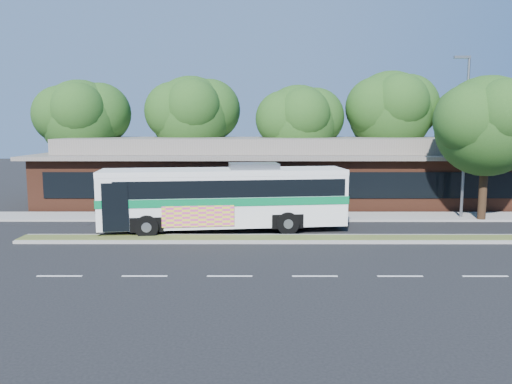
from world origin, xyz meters
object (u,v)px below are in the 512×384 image
(sidewalk_tree, at_px, (493,124))
(transit_bus, at_px, (225,194))
(sedan, at_px, (99,197))
(lamp_post, at_px, (465,132))

(sidewalk_tree, bearing_deg, transit_bus, -169.35)
(sedan, xyz_separation_m, sidewalk_tree, (22.96, -3.92, 4.63))
(transit_bus, bearing_deg, sidewalk_tree, 3.39)
(lamp_post, height_order, sidewalk_tree, lamp_post)
(lamp_post, relative_size, sedan, 1.75)
(sedan, height_order, sidewalk_tree, sidewalk_tree)
(lamp_post, height_order, sedan, lamp_post)
(transit_bus, bearing_deg, sedan, 134.66)
(sedan, bearing_deg, lamp_post, -74.15)
(sedan, relative_size, sidewalk_tree, 0.65)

